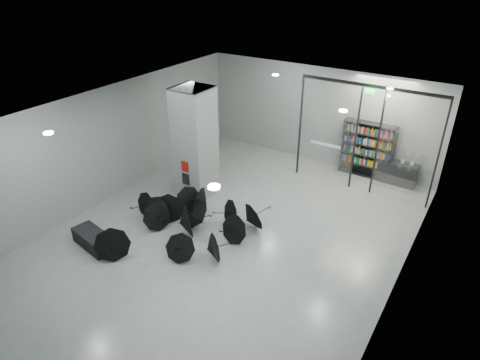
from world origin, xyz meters
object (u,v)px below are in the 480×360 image
Objects in this scene: bench at (93,239)px; umbrella_cluster at (187,223)px; column at (195,143)px; bookshelf at (367,150)px; shop_counter at (398,173)px.

umbrella_cluster reaches higher than bench.
column is 0.88× the size of umbrella_cluster.
column is 6.78m from bookshelf.
bookshelf is (4.76, 4.75, -0.90)m from column.
umbrella_cluster is at bearing -123.09° from shop_counter.
column is at bearing 90.99° from bench.
umbrella_cluster is at bearing -59.90° from column.
shop_counter reaches higher than bench.
bench is at bearing -121.14° from bookshelf.
column is 2.75× the size of shop_counter.
column is at bearing -135.20° from bookshelf.
column is 4.66m from bench.
column is 2.75× the size of bench.
shop_counter is 0.32× the size of umbrella_cluster.
umbrella_cluster is at bearing 57.79° from bench.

